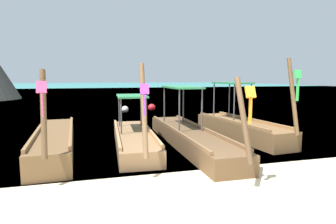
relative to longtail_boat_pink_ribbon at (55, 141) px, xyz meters
The scene contains 8 objects.
ground 5.77m from the longtail_boat_pink_ribbon, 53.58° to the right, with size 120.00×120.00×0.00m, color beige.
sea_water 57.21m from the longtail_boat_pink_ribbon, 86.57° to the left, with size 120.00×120.00×0.00m, color teal.
longtail_boat_pink_ribbon is the anchor object (origin of this frame).
longtail_boat_violet_ribbon 2.47m from the longtail_boat_pink_ribbon, ahead, with size 1.50×5.83×2.65m.
longtail_boat_orange_ribbon 4.31m from the longtail_boat_pink_ribbon, ahead, with size 1.23×7.42×2.33m.
longtail_boat_green_ribbon 6.66m from the longtail_boat_pink_ribbon, ahead, with size 1.48×5.49×2.89m.
mooring_buoy_near 9.93m from the longtail_boat_pink_ribbon, 70.22° to the left, with size 0.45×0.45×0.45m.
mooring_buoy_far 11.01m from the longtail_boat_pink_ribbon, 61.74° to the left, with size 0.50×0.50×0.50m.
Camera 1 is at (-2.38, -4.78, 2.31)m, focal length 30.73 mm.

